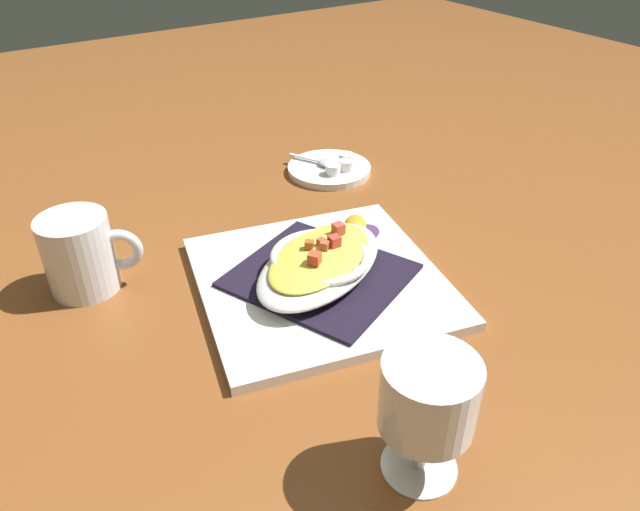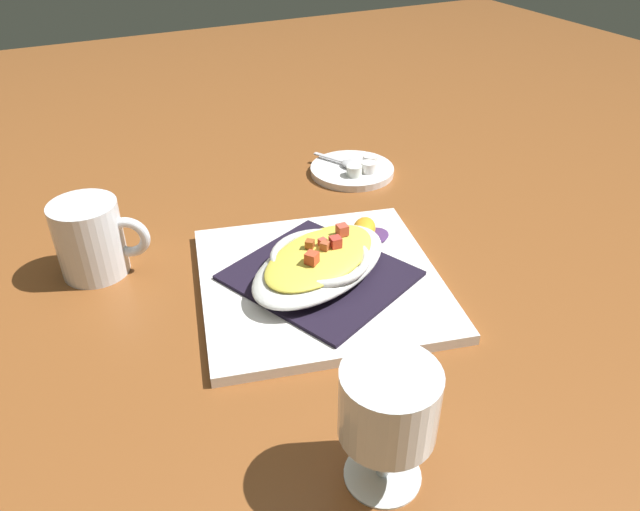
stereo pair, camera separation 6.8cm
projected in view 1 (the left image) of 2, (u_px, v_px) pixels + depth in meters
ground_plane at (320, 285)px, 0.71m from camera, size 2.60×2.60×0.00m
square_plate at (320, 281)px, 0.70m from camera, size 0.33×0.33×0.01m
folded_napkin at (320, 275)px, 0.70m from camera, size 0.23×0.24×0.00m
gratin_dish at (320, 261)px, 0.69m from camera, size 0.23×0.19×0.05m
orange_garnish at (357, 228)px, 0.77m from camera, size 0.06×0.06×0.02m
coffee_mug at (82, 258)px, 0.68m from camera, size 0.11×0.08×0.09m
stemmed_glass at (428, 402)px, 0.45m from camera, size 0.08×0.08×0.12m
creamer_saucer at (329, 169)px, 0.96m from camera, size 0.13×0.13×0.01m
spoon at (327, 163)px, 0.95m from camera, size 0.06×0.09×0.01m
creamer_cup_0 at (333, 169)px, 0.92m from camera, size 0.02×0.02×0.02m
creamer_cup_1 at (346, 165)px, 0.94m from camera, size 0.02×0.02×0.02m
creamer_cup_2 at (346, 158)px, 0.96m from camera, size 0.02×0.02×0.02m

